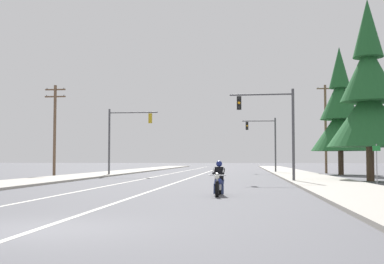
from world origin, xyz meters
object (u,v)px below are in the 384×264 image
motorcycle_with_rider (219,182)px  utility_pole_left_near (55,127)px  conifer_tree_right_verge_far (340,116)px  street_sign (377,160)px  utility_pole_right_far (326,127)px  traffic_signal_mid_right (266,137)px  conifer_tree_right_verge_near (369,97)px  traffic_signal_near_left (123,132)px  traffic_signal_near_right (275,121)px

motorcycle_with_rider → utility_pole_left_near: 28.20m
conifer_tree_right_verge_far → street_sign: bearing=-95.3°
utility_pole_right_far → street_sign: utility_pole_right_far is taller
traffic_signal_mid_right → street_sign: size_ratio=2.58×
conifer_tree_right_verge_near → conifer_tree_right_verge_far: bearing=87.0°
utility_pole_left_near → conifer_tree_right_verge_far: (26.72, 6.73, 1.37)m
traffic_signal_near_left → utility_pole_right_far: utility_pole_right_far is taller
traffic_signal_mid_right → utility_pole_right_far: utility_pole_right_far is taller
traffic_signal_mid_right → street_sign: (5.14, -26.88, -2.53)m
motorcycle_with_rider → utility_pole_left_near: bearing=125.4°
motorcycle_with_rider → traffic_signal_near_right: size_ratio=0.35×
traffic_signal_near_left → utility_pole_right_far: size_ratio=0.64×
motorcycle_with_rider → conifer_tree_right_verge_far: conifer_tree_right_verge_far is taller
motorcycle_with_rider → traffic_signal_near_right: bearing=76.0°
street_sign → conifer_tree_right_verge_far: bearing=84.7°
motorcycle_with_rider → utility_pole_right_far: utility_pole_right_far is taller
conifer_tree_right_verge_near → street_sign: conifer_tree_right_verge_near is taller
utility_pole_left_near → utility_pole_right_far: 28.60m
traffic_signal_mid_right → traffic_signal_near_left: bearing=-140.0°
traffic_signal_near_right → conifer_tree_right_verge_near: conifer_tree_right_verge_near is taller
utility_pole_left_near → conifer_tree_right_verge_near: conifer_tree_right_verge_near is taller
utility_pole_right_far → conifer_tree_right_verge_far: conifer_tree_right_verge_far is taller
traffic_signal_near_right → street_sign: size_ratio=2.58×
traffic_signal_mid_right → conifer_tree_right_verge_near: 21.64m
utility_pole_right_far → street_sign: size_ratio=4.04×
street_sign → traffic_signal_near_right: bearing=145.3°
utility_pole_right_far → traffic_signal_near_left: bearing=-152.5°
traffic_signal_near_left → conifer_tree_right_verge_far: conifer_tree_right_verge_far is taller
street_sign → utility_pole_left_near: bearing=150.2°
motorcycle_with_rider → traffic_signal_near_right: (3.09, 12.36, 3.47)m
motorcycle_with_rider → utility_pole_right_far: bearing=74.0°
conifer_tree_right_verge_far → street_sign: size_ratio=5.32×
motorcycle_with_rider → conifer_tree_right_verge_near: conifer_tree_right_verge_near is taller
utility_pole_right_far → conifer_tree_right_verge_far: 5.10m
utility_pole_left_near → traffic_signal_mid_right: bearing=32.8°
conifer_tree_right_verge_near → utility_pole_left_near: bearing=163.0°
traffic_signal_mid_right → utility_pole_left_near: size_ratio=0.75×
traffic_signal_near_left → traffic_signal_mid_right: (13.58, 11.38, -0.05)m
traffic_signal_near_left → motorcycle_with_rider: bearing=-67.2°
traffic_signal_near_left → street_sign: bearing=-39.6°
motorcycle_with_rider → conifer_tree_right_verge_near: bearing=56.6°
utility_pole_right_far → utility_pole_left_near: bearing=-155.8°
traffic_signal_near_left → conifer_tree_right_verge_near: bearing=-24.9°
traffic_signal_mid_right → utility_pole_left_near: (-19.65, -12.66, 0.45)m
utility_pole_left_near → street_sign: size_ratio=3.47×
traffic_signal_near_right → conifer_tree_right_verge_far: conifer_tree_right_verge_far is taller
traffic_signal_near_right → utility_pole_right_far: bearing=72.9°
motorcycle_with_rider → utility_pole_left_near: utility_pole_left_near is taller
motorcycle_with_rider → utility_pole_left_near: size_ratio=0.26×
utility_pole_right_far → traffic_signal_near_right: bearing=-107.1°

